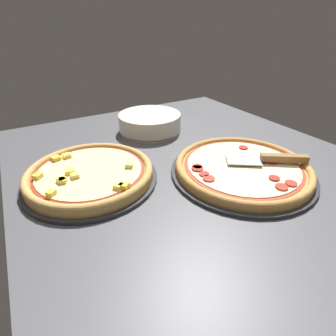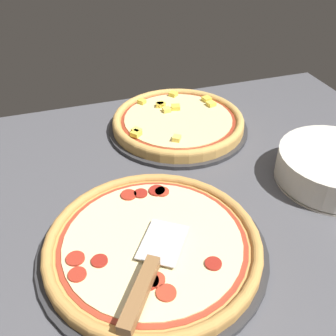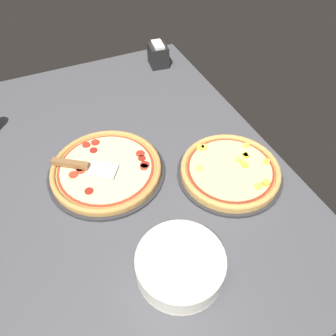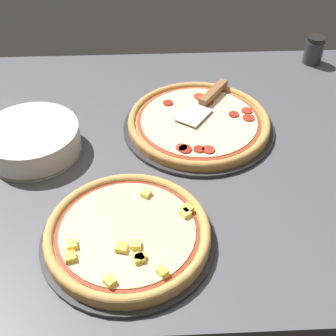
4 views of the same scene
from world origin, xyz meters
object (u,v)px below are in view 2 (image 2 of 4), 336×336
(serving_spatula, at_px, (146,281))
(pizza_front, at_px, (153,243))
(pizza_back, at_px, (178,121))
(plate_stack, at_px, (334,167))

(serving_spatula, bearing_deg, pizza_front, 67.08)
(pizza_back, bearing_deg, plate_stack, -51.57)
(pizza_front, distance_m, pizza_back, 0.43)
(plate_stack, bearing_deg, pizza_front, -170.01)
(serving_spatula, height_order, plate_stack, plate_stack)
(pizza_front, xyz_separation_m, serving_spatula, (-0.04, -0.09, 0.02))
(pizza_back, distance_m, plate_stack, 0.40)
(pizza_back, bearing_deg, serving_spatula, -115.00)
(plate_stack, bearing_deg, serving_spatula, -160.70)
(serving_spatula, relative_size, plate_stack, 0.88)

